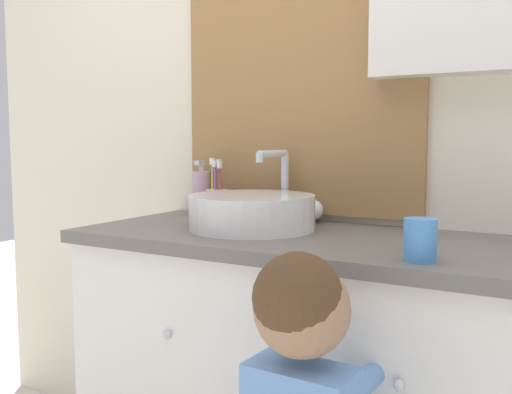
{
  "coord_description": "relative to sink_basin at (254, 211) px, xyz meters",
  "views": [
    {
      "loc": [
        0.6,
        -1.05,
        1.12
      ],
      "look_at": [
        -0.16,
        0.28,
        0.97
      ],
      "focal_mm": 40.0,
      "sensor_mm": 36.0,
      "label": 1
    }
  ],
  "objects": [
    {
      "name": "toothbrush_holder",
      "position": [
        -0.23,
        0.16,
        0.0
      ],
      "size": [
        0.07,
        0.07,
        0.2
      ],
      "color": "beige",
      "rests_on": "vanity_counter"
    },
    {
      "name": "soap_dispenser",
      "position": [
        -0.32,
        0.2,
        0.02
      ],
      "size": [
        0.06,
        0.06,
        0.19
      ],
      "color": "#CCA3BC",
      "rests_on": "vanity_counter"
    },
    {
      "name": "drinking_cup",
      "position": [
        0.52,
        -0.2,
        -0.01
      ],
      "size": [
        0.07,
        0.07,
        0.09
      ],
      "primitive_type": "cylinder",
      "color": "#4789D1",
      "rests_on": "vanity_counter"
    },
    {
      "name": "vanity_counter",
      "position": [
        0.2,
        -0.01,
        -0.49
      ],
      "size": [
        1.33,
        0.55,
        0.87
      ],
      "color": "silver",
      "rests_on": "ground_plane"
    },
    {
      "name": "sink_basin",
      "position": [
        0.0,
        0.0,
        0.0
      ],
      "size": [
        0.36,
        0.41,
        0.22
      ],
      "color": "silver",
      "rests_on": "vanity_counter"
    },
    {
      "name": "wall_back",
      "position": [
        0.22,
        0.28,
        0.37
      ],
      "size": [
        3.2,
        0.18,
        2.5
      ],
      "color": "beige",
      "rests_on": "ground_plane"
    }
  ]
}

